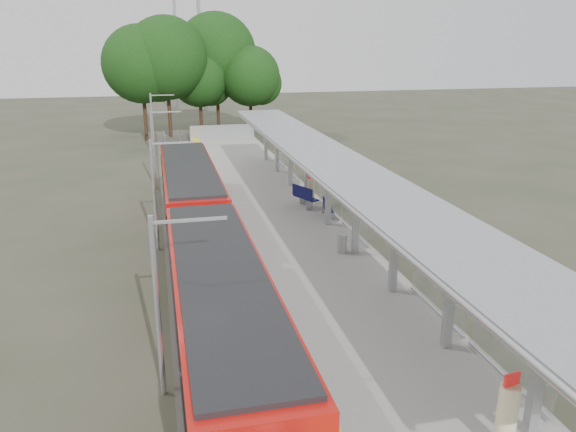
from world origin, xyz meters
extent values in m
cube|color=#59544C|center=(-4.50, 20.00, 0.12)|extent=(3.00, 70.00, 0.24)
cube|color=gray|center=(0.00, 20.00, 0.50)|extent=(6.00, 50.00, 1.00)
cube|color=yellow|center=(-2.55, 20.00, 1.01)|extent=(0.60, 50.00, 0.02)
cube|color=#9EA0A5|center=(0.00, 44.95, 1.60)|extent=(6.00, 0.10, 1.20)
cube|color=black|center=(-4.50, 7.34, 0.65)|extent=(2.50, 13.50, 0.70)
cube|color=#AF110C|center=(-4.50, 7.34, 2.25)|extent=(2.65, 13.50, 2.50)
cube|color=black|center=(-4.50, 7.34, 2.30)|extent=(2.72, 12.96, 1.20)
cube|color=black|center=(-4.50, 7.34, 3.55)|extent=(2.40, 12.82, 0.15)
cube|color=#0C6180|center=(-3.14, 7.34, 2.10)|extent=(0.04, 1.30, 2.00)
cube|color=black|center=(-4.50, 21.44, 0.65)|extent=(2.50, 13.50, 0.70)
cube|color=#AF110C|center=(-4.50, 21.44, 2.25)|extent=(2.65, 13.50, 2.50)
cube|color=black|center=(-4.50, 21.44, 2.30)|extent=(2.72, 12.96, 1.20)
cube|color=black|center=(-4.50, 21.44, 3.55)|extent=(2.40, 12.82, 0.15)
cube|color=#0C6180|center=(-3.14, 21.44, 2.10)|extent=(0.04, 1.30, 2.00)
cylinder|color=black|center=(-4.50, 16.71, 0.35)|extent=(2.20, 0.70, 0.70)
cube|color=black|center=(-4.50, 14.39, 2.00)|extent=(2.30, 0.80, 2.40)
cube|color=#9EA0A5|center=(2.00, 2.00, 2.75)|extent=(0.25, 0.25, 3.50)
cube|color=#9EA0A5|center=(2.00, 6.00, 2.75)|extent=(0.25, 0.25, 3.50)
cube|color=#9EA0A5|center=(2.00, 10.00, 2.75)|extent=(0.25, 0.25, 3.50)
cube|color=#9EA0A5|center=(2.00, 14.00, 2.75)|extent=(0.25, 0.25, 3.50)
cube|color=#9EA0A5|center=(2.00, 18.00, 2.75)|extent=(0.25, 0.25, 3.50)
cube|color=#9EA0A5|center=(2.00, 22.00, 2.75)|extent=(0.25, 0.25, 3.50)
cube|color=#9EA0A5|center=(2.00, 26.00, 2.75)|extent=(0.25, 0.25, 3.50)
cube|color=#9EA0A5|center=(2.00, 30.00, 2.75)|extent=(0.25, 0.25, 3.50)
cube|color=#9EA0A5|center=(2.00, 34.00, 2.75)|extent=(0.25, 0.25, 3.50)
cube|color=gray|center=(1.60, 16.00, 4.58)|extent=(3.20, 38.00, 0.16)
cylinder|color=#9EA0A5|center=(0.05, 16.00, 4.50)|extent=(0.24, 38.00, 0.24)
cube|color=silver|center=(2.70, 4.00, 2.20)|extent=(0.05, 3.70, 2.20)
cube|color=silver|center=(2.70, 8.00, 2.20)|extent=(0.05, 3.70, 2.20)
cube|color=silver|center=(2.70, 16.00, 2.20)|extent=(0.05, 3.70, 2.20)
cube|color=silver|center=(2.70, 20.00, 2.20)|extent=(0.05, 3.70, 2.20)
cube|color=silver|center=(2.70, 28.00, 2.20)|extent=(0.05, 3.70, 2.20)
cube|color=silver|center=(2.70, 32.00, 2.20)|extent=(0.05, 3.70, 2.20)
cylinder|color=#382316|center=(-7.00, 51.03, 2.50)|extent=(0.36, 0.36, 5.00)
sphere|color=#1C4313|center=(-7.00, 51.03, 7.49)|extent=(7.59, 7.59, 7.59)
cylinder|color=#382316|center=(-4.59, 51.10, 2.68)|extent=(0.36, 0.36, 5.36)
sphere|color=#1C4313|center=(-4.59, 51.10, 8.04)|extent=(8.15, 8.15, 8.15)
cylinder|color=#382316|center=(-1.31, 52.73, 2.02)|extent=(0.36, 0.36, 4.04)
sphere|color=#1C4313|center=(-1.31, 52.73, 6.06)|extent=(6.14, 6.14, 6.14)
cylinder|color=#382316|center=(0.72, 54.65, 2.80)|extent=(0.36, 0.36, 5.60)
sphere|color=#1C4313|center=(0.72, 54.65, 8.40)|extent=(8.51, 8.51, 8.51)
cylinder|color=#382316|center=(3.89, 52.00, 2.05)|extent=(0.36, 0.36, 4.09)
sphere|color=#1C4313|center=(3.89, 52.00, 6.14)|extent=(6.22, 6.22, 6.22)
cylinder|color=#9EA0A5|center=(-6.30, 7.00, 2.70)|extent=(0.16, 0.16, 5.40)
cube|color=#9EA0A5|center=(-5.30, 7.00, 5.20)|extent=(2.00, 0.08, 0.08)
cylinder|color=#9EA0A5|center=(-6.30, 19.00, 2.70)|extent=(0.16, 0.16, 5.40)
cube|color=#9EA0A5|center=(-5.30, 19.00, 5.20)|extent=(2.00, 0.08, 0.08)
cylinder|color=#9EA0A5|center=(-6.30, 31.00, 2.70)|extent=(0.16, 0.16, 5.40)
cube|color=#9EA0A5|center=(-5.30, 31.00, 5.20)|extent=(2.00, 0.08, 0.08)
cylinder|color=#9EA0A5|center=(-6.30, 43.00, 2.70)|extent=(0.16, 0.16, 5.40)
cube|color=#9EA0A5|center=(-5.30, 43.00, 5.20)|extent=(2.00, 0.08, 0.08)
cube|color=#0F114B|center=(2.41, 19.26, 1.40)|extent=(0.60, 1.38, 0.05)
cube|color=#0F114B|center=(2.23, 19.26, 1.67)|extent=(0.26, 1.33, 0.49)
cube|color=#9EA0A5|center=(2.41, 18.73, 1.20)|extent=(0.36, 0.11, 0.39)
cube|color=#9EA0A5|center=(2.41, 19.80, 1.20)|extent=(0.36, 0.11, 0.39)
cube|color=#0F114B|center=(1.74, 21.20, 1.51)|extent=(1.15, 1.75, 0.07)
cube|color=#0F114B|center=(1.52, 21.20, 1.84)|extent=(0.74, 1.57, 0.62)
cube|color=#9EA0A5|center=(1.74, 20.52, 1.25)|extent=(0.44, 0.24, 0.50)
cube|color=#9EA0A5|center=(1.74, 21.87, 1.25)|extent=(0.44, 0.24, 0.50)
cylinder|color=beige|center=(1.03, 1.60, 1.85)|extent=(0.45, 0.45, 1.70)
cube|color=red|center=(1.03, 1.60, 2.87)|extent=(0.40, 0.13, 0.28)
cylinder|color=beige|center=(2.03, 21.26, 1.76)|extent=(0.41, 0.41, 1.52)
cube|color=red|center=(2.03, 21.26, 2.67)|extent=(0.36, 0.15, 0.25)
cylinder|color=#9EA0A5|center=(1.44, 14.08, 1.41)|extent=(0.43, 0.43, 0.82)
camera|label=1|loc=(-5.99, -7.38, 9.78)|focal=35.00mm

